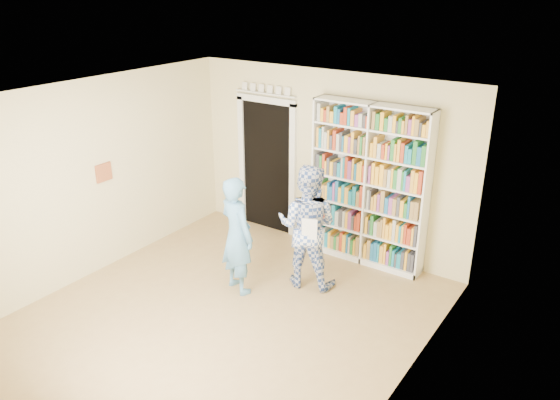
% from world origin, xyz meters
% --- Properties ---
extents(floor, '(5.00, 5.00, 0.00)m').
position_xyz_m(floor, '(0.00, 0.00, 0.00)').
color(floor, '#9E7B4C').
rests_on(floor, ground).
extents(ceiling, '(5.00, 5.00, 0.00)m').
position_xyz_m(ceiling, '(0.00, 0.00, 2.70)').
color(ceiling, white).
rests_on(ceiling, wall_back).
extents(wall_back, '(4.50, 0.00, 4.50)m').
position_xyz_m(wall_back, '(0.00, 2.50, 1.35)').
color(wall_back, beige).
rests_on(wall_back, floor).
extents(wall_left, '(0.00, 5.00, 5.00)m').
position_xyz_m(wall_left, '(-2.25, 0.00, 1.35)').
color(wall_left, beige).
rests_on(wall_left, floor).
extents(wall_right, '(0.00, 5.00, 5.00)m').
position_xyz_m(wall_right, '(2.25, 0.00, 1.35)').
color(wall_right, beige).
rests_on(wall_right, floor).
extents(bookshelf, '(1.71, 0.32, 2.35)m').
position_xyz_m(bookshelf, '(0.76, 2.34, 1.19)').
color(bookshelf, white).
rests_on(bookshelf, floor).
extents(doorway, '(1.10, 0.08, 2.43)m').
position_xyz_m(doorway, '(-1.10, 2.48, 1.18)').
color(doorway, black).
rests_on(doorway, floor).
extents(wall_art, '(0.03, 0.25, 0.25)m').
position_xyz_m(wall_art, '(-2.23, 0.20, 1.40)').
color(wall_art, brown).
rests_on(wall_art, wall_left).
extents(man_blue, '(0.67, 0.54, 1.59)m').
position_xyz_m(man_blue, '(-0.27, 0.65, 0.80)').
color(man_blue, '#548EBB').
rests_on(man_blue, floor).
extents(man_plaid, '(0.96, 0.83, 1.70)m').
position_xyz_m(man_plaid, '(0.39, 1.30, 0.85)').
color(man_plaid, '#33519D').
rests_on(man_plaid, floor).
extents(paper_sheet, '(0.19, 0.07, 0.28)m').
position_xyz_m(paper_sheet, '(0.57, 1.06, 0.95)').
color(paper_sheet, white).
rests_on(paper_sheet, man_plaid).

